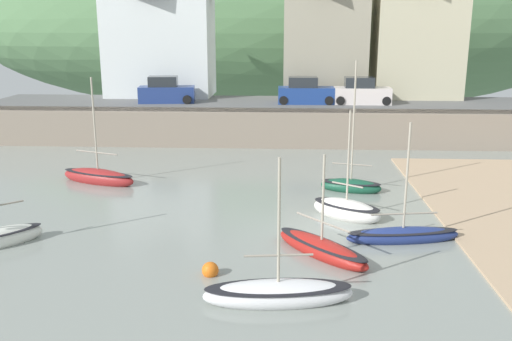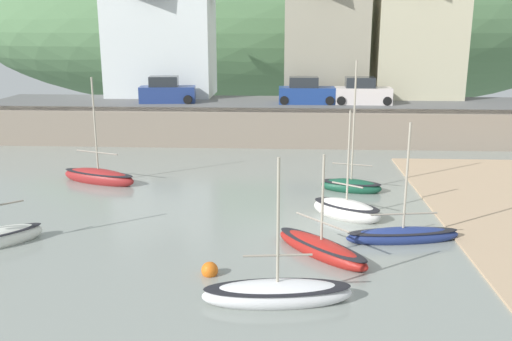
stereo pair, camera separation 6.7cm
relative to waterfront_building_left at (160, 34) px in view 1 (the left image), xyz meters
name	(u,v)px [view 1 (the left image)]	position (x,y,z in m)	size (l,w,h in m)	color
quay_seawall	(307,125)	(11.73, -7.70, -5.94)	(48.00, 9.40, 2.40)	gray
hillside_backdrop	(280,31)	(9.40, 30.00, -0.02)	(80.00, 44.00, 20.79)	#4E744A
waterfront_building_left	(160,34)	(0.00, 0.00, 0.00)	(8.67, 5.58, 9.65)	white
waterfront_building_centre	(324,32)	(13.24, 0.00, 0.17)	(6.74, 5.96, 9.99)	#A49D86
waterfront_building_right	(417,25)	(20.50, 0.00, 0.75)	(6.98, 5.43, 11.09)	beige
church_with_spire	(444,0)	(23.48, 4.00, 2.81)	(3.00, 3.00, 14.93)	gray
sailboat_far_left	(346,210)	(12.84, -22.95, -6.98)	(3.34, 2.88, 4.84)	white
motorboat_with_cabin	(403,235)	(14.70, -25.65, -7.05)	(4.50, 1.58, 4.75)	navy
fishing_boat_green	(321,248)	(11.52, -27.14, -7.04)	(3.64, 3.90, 3.88)	#A81F19
sailboat_tall_mast	(278,293)	(10.01, -30.73, -7.02)	(4.61, 1.78, 4.62)	white
sailboat_white_hull	(351,185)	(13.49, -18.97, -7.00)	(3.21, 1.89, 6.58)	#184F37
rowboat_small_beached	(98,177)	(0.43, -18.17, -6.98)	(4.48, 2.54, 5.70)	maroon
parked_car_near_slipway	(166,92)	(1.28, -4.50, -4.09)	(4.27, 2.15, 1.95)	navy
parked_car_by_wall	(305,93)	(11.66, -4.50, -4.09)	(4.12, 1.82, 1.95)	navy
parked_car_end_of_row	(361,93)	(15.78, -4.50, -4.09)	(4.13, 1.82, 1.95)	silver
mooring_buoy	(210,270)	(7.75, -29.00, -7.13)	(0.56, 0.56, 0.56)	orange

